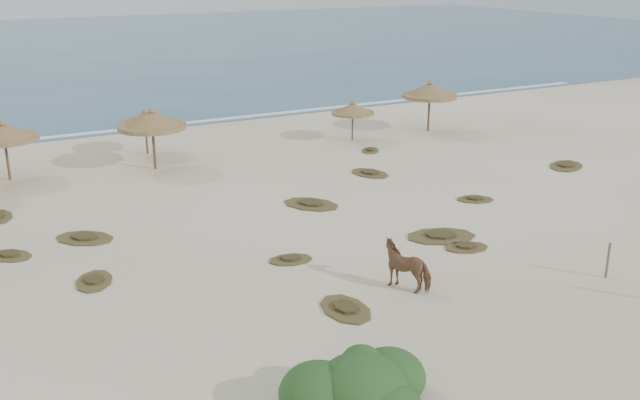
# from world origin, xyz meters

# --- Properties ---
(ground) EXTENTS (160.00, 160.00, 0.00)m
(ground) POSITION_xyz_m (0.00, 0.00, 0.00)
(ground) COLOR beige
(ground) RESTS_ON ground
(ocean) EXTENTS (200.00, 100.00, 0.01)m
(ocean) POSITION_xyz_m (0.00, 75.00, 0.00)
(ocean) COLOR navy
(ocean) RESTS_ON ground
(foam_line) EXTENTS (70.00, 0.60, 0.01)m
(foam_line) POSITION_xyz_m (0.00, 26.00, 0.00)
(foam_line) COLOR white
(foam_line) RESTS_ON ground
(palapa_1) EXTENTS (4.24, 4.24, 2.99)m
(palapa_1) POSITION_xyz_m (-10.91, 17.79, 2.32)
(palapa_1) COLOR brown
(palapa_1) RESTS_ON ground
(palapa_2) EXTENTS (2.71, 2.71, 2.53)m
(palapa_2) POSITION_xyz_m (-3.67, 19.45, 1.96)
(palapa_2) COLOR brown
(palapa_2) RESTS_ON ground
(palapa_3) EXTENTS (3.61, 3.61, 3.23)m
(palapa_3) POSITION_xyz_m (-4.13, 16.28, 2.50)
(palapa_3) COLOR brown
(palapa_3) RESTS_ON ground
(palapa_4) EXTENTS (2.78, 2.78, 2.41)m
(palapa_4) POSITION_xyz_m (7.92, 16.79, 1.87)
(palapa_4) COLOR brown
(palapa_4) RESTS_ON ground
(palapa_5) EXTENTS (4.14, 4.14, 3.23)m
(palapa_5) POSITION_xyz_m (13.36, 16.66, 2.50)
(palapa_5) COLOR brown
(palapa_5) RESTS_ON ground
(horse) EXTENTS (1.62, 1.97, 1.52)m
(horse) POSITION_xyz_m (-0.74, -1.34, 0.76)
(horse) COLOR brown
(horse) RESTS_ON ground
(fence_post_far) EXTENTS (0.12, 0.12, 1.26)m
(fence_post_far) POSITION_xyz_m (5.58, -3.92, 0.63)
(fence_post_far) COLOR #6A5E4F
(fence_post_far) RESTS_ON ground
(bush) EXTENTS (3.75, 3.30, 1.68)m
(bush) POSITION_xyz_m (-5.64, -6.46, 0.55)
(bush) COLOR #2A5022
(bush) RESTS_ON ground
(scrub_0) EXTENTS (1.70, 2.11, 0.16)m
(scrub_0) POSITION_xyz_m (-9.72, 3.86, 0.05)
(scrub_0) COLOR brown
(scrub_0) RESTS_ON ground
(scrub_1) EXTENTS (2.74, 2.69, 0.16)m
(scrub_1) POSITION_xyz_m (-9.24, 7.99, 0.05)
(scrub_1) COLOR brown
(scrub_1) RESTS_ON ground
(scrub_2) EXTENTS (1.78, 1.35, 0.16)m
(scrub_2) POSITION_xyz_m (-3.18, 2.39, 0.05)
(scrub_2) COLOR brown
(scrub_2) RESTS_ON ground
(scrub_3) EXTENTS (2.84, 3.06, 0.16)m
(scrub_3) POSITION_xyz_m (0.29, 7.45, 0.05)
(scrub_3) COLOR brown
(scrub_3) RESTS_ON ground
(scrub_4) EXTENTS (1.96, 1.70, 0.16)m
(scrub_4) POSITION_xyz_m (7.05, 4.58, 0.05)
(scrub_4) COLOR brown
(scrub_4) RESTS_ON ground
(scrub_5) EXTENTS (2.93, 2.62, 0.16)m
(scrub_5) POSITION_xyz_m (14.79, 6.62, 0.05)
(scrub_5) COLOR brown
(scrub_5) RESTS_ON ground
(scrub_7) EXTENTS (1.97, 2.49, 0.16)m
(scrub_7) POSITION_xyz_m (5.09, 10.29, 0.05)
(scrub_7) COLOR brown
(scrub_7) RESTS_ON ground
(scrub_8) EXTENTS (2.02, 2.03, 0.16)m
(scrub_8) POSITION_xyz_m (-11.97, 7.51, 0.05)
(scrub_8) COLOR brown
(scrub_8) RESTS_ON ground
(scrub_9) EXTENTS (3.15, 2.54, 0.16)m
(scrub_9) POSITION_xyz_m (2.95, 1.69, 0.05)
(scrub_9) COLOR brown
(scrub_9) RESTS_ON ground
(scrub_10) EXTENTS (1.68, 1.78, 0.16)m
(scrub_10) POSITION_xyz_m (7.52, 14.11, 0.05)
(scrub_10) COLOR brown
(scrub_10) RESTS_ON ground
(scrub_11) EXTENTS (1.43, 2.16, 0.16)m
(scrub_11) POSITION_xyz_m (-3.35, -1.82, 0.05)
(scrub_11) COLOR brown
(scrub_11) RESTS_ON ground
(scrub_12) EXTENTS (1.90, 1.48, 0.16)m
(scrub_12) POSITION_xyz_m (3.08, 0.34, 0.05)
(scrub_12) COLOR brown
(scrub_12) RESTS_ON ground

